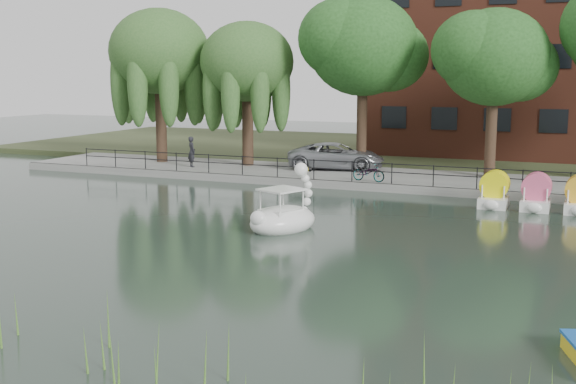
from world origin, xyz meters
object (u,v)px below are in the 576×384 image
Objects in this scene: minivan at (336,154)px; swan_boat at (284,215)px; bicycle at (369,171)px; pedestrian at (192,149)px.

minivan is 1.84× the size of swan_boat.
swan_boat reaches higher than bicycle.
pedestrian reaches higher than minivan.
bicycle is 0.52× the size of swan_boat.
pedestrian is (-7.84, -2.26, 0.15)m from minivan.
swan_boat is at bearing -170.04° from bicycle.
bicycle is at bearing 111.80° from swan_boat.
swan_boat is at bearing 179.36° from minivan.
pedestrian is 0.60× the size of swan_boat.
bicycle is at bearing -153.19° from minivan.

